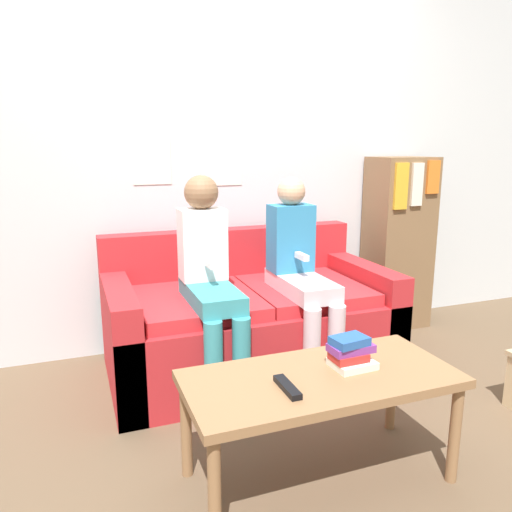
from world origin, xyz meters
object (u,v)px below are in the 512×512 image
coffee_table (321,387)px  person_left (210,274)px  person_right (301,270)px  tv_remote (287,387)px  couch (248,322)px  bookshelf (398,242)px

coffee_table → person_left: 0.92m
person_right → tv_remote: person_right is taller
couch → person_right: person_right is taller
couch → tv_remote: couch is taller
person_right → bookshelf: (1.02, 0.52, -0.01)m
couch → tv_remote: 1.16m
coffee_table → person_left: person_left is taller
couch → tv_remote: (-0.25, -1.12, 0.17)m
coffee_table → tv_remote: size_ratio=6.16×
person_right → tv_remote: bearing=-118.0°
tv_remote → coffee_table: bearing=21.0°
coffee_table → tv_remote: bearing=-159.0°
couch → person_left: person_left is taller
coffee_table → person_left: size_ratio=0.91×
person_right → tv_remote: 1.06m
person_left → tv_remote: (0.03, -0.93, -0.19)m
coffee_table → couch: bearing=85.4°
couch → person_right: 0.46m
person_left → tv_remote: 0.95m
coffee_table → bookshelf: bearing=45.7°
couch → bookshelf: size_ratio=1.31×
coffee_table → bookshelf: size_ratio=0.86×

